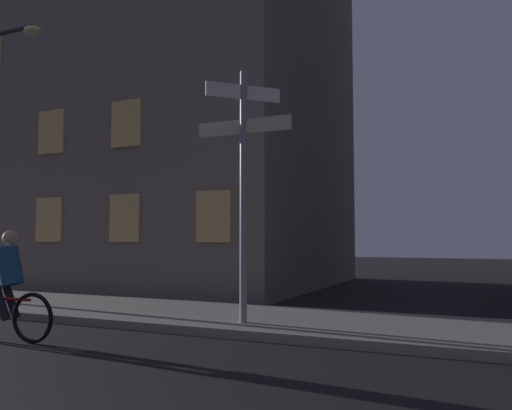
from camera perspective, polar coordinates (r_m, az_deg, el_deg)
name	(u,v)px	position (r m, az deg, el deg)	size (l,w,h in m)	color
sidewalk_kerb	(320,325)	(8.69, 7.23, -13.14)	(40.00, 2.77, 0.14)	gray
signpost	(243,173)	(8.36, -1.41, 3.64)	(1.67, 0.94, 4.12)	gray
cyclist	(6,289)	(8.38, -26.20, -8.47)	(1.82, 0.35, 1.61)	black
building_left_block	(179,31)	(18.91, -8.61, 18.74)	(10.15, 8.76, 17.43)	slate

